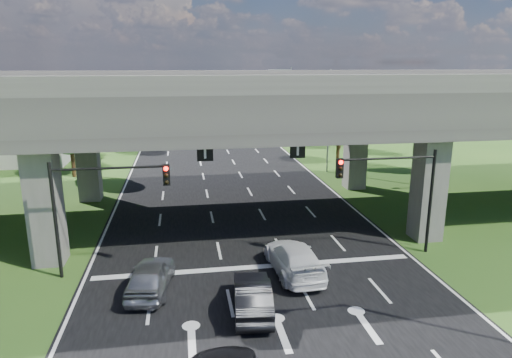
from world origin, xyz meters
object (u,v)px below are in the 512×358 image
object	(u,v)px
car_silver	(150,276)
car_white	(294,258)
streetlight_far	(325,113)
streetlight_beyond	(287,100)
car_dark	(252,295)
signal_right	(396,184)
signal_left	(99,197)

from	to	relation	value
car_silver	car_white	distance (m)	7.25
streetlight_far	streetlight_beyond	bearing A→B (deg)	90.00
streetlight_beyond	car_dark	bearing A→B (deg)	-105.08
signal_right	car_white	size ratio (longest dim) A/B	1.11
streetlight_beyond	car_silver	size ratio (longest dim) A/B	2.20
streetlight_far	car_silver	distance (m)	27.60
streetlight_beyond	streetlight_far	bearing A→B (deg)	-90.00
car_silver	car_dark	xyz separation A→B (m)	(4.50, -2.57, -0.04)
car_silver	streetlight_far	bearing A→B (deg)	-116.93
streetlight_far	car_white	xyz separation A→B (m)	(-8.30, -21.46, -5.03)
car_silver	car_white	size ratio (longest dim) A/B	0.84
signal_left	car_white	world-z (taller)	signal_left
signal_right	signal_left	bearing A→B (deg)	180.00
car_silver	car_white	bearing A→B (deg)	-165.70
streetlight_far	streetlight_beyond	distance (m)	16.00
car_white	car_dark	bearing A→B (deg)	48.21
car_dark	car_white	bearing A→B (deg)	-123.24
signal_right	car_silver	world-z (taller)	signal_right
streetlight_far	car_white	size ratio (longest dim) A/B	1.84
signal_right	car_white	world-z (taller)	signal_right
signal_right	car_dark	distance (m)	10.52
signal_right	streetlight_beyond	world-z (taller)	streetlight_beyond
streetlight_beyond	car_white	xyz separation A→B (m)	(-8.30, -37.46, -5.03)
signal_left	streetlight_far	size ratio (longest dim) A/B	0.60
signal_left	car_silver	size ratio (longest dim) A/B	1.32
car_white	signal_right	bearing A→B (deg)	-169.99
car_white	streetlight_beyond	bearing A→B (deg)	-105.61
signal_left	car_dark	bearing A→B (deg)	-34.65
signal_left	streetlight_far	xyz separation A→B (m)	(17.92, 20.06, 1.66)
signal_left	streetlight_beyond	distance (m)	40.30
signal_right	streetlight_beyond	size ratio (longest dim) A/B	0.60
streetlight_far	car_dark	world-z (taller)	streetlight_far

